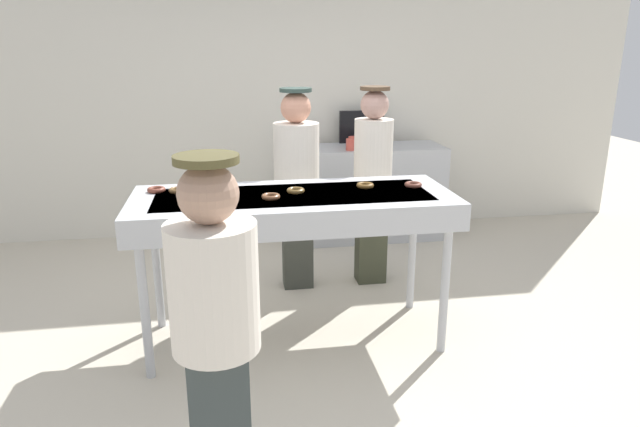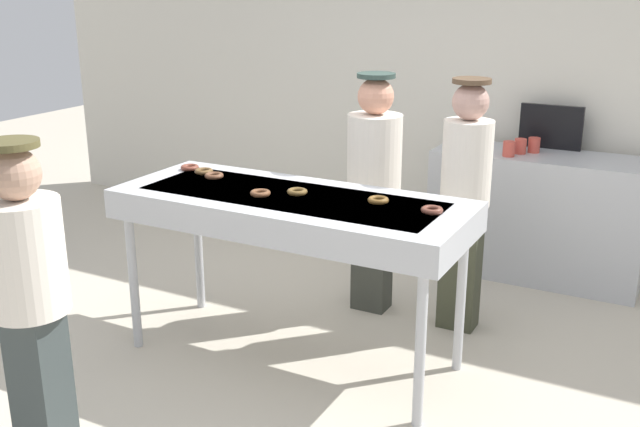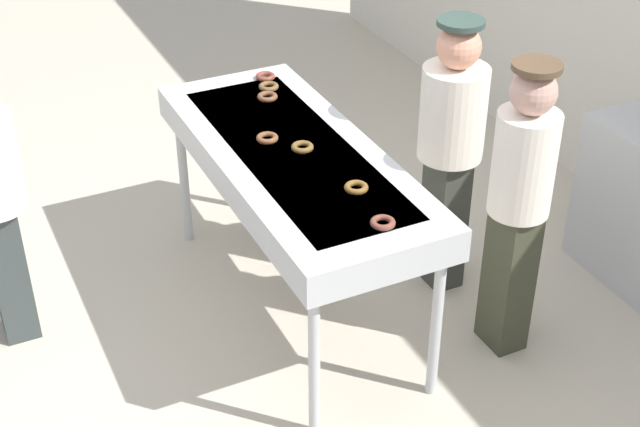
{
  "view_description": "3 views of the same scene",
  "coord_description": "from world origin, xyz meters",
  "px_view_note": "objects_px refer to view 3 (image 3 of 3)",
  "views": [
    {
      "loc": [
        0.37,
        -3.65,
        2.0
      ],
      "look_at": [
        0.18,
        -0.0,
        1.06
      ],
      "focal_mm": 42.91,
      "sensor_mm": 36.0,
      "label": 1
    },
    {
      "loc": [
        -1.92,
        -1.85,
        2.65
      ],
      "look_at": [
        0.14,
        0.1,
        1.0
      ],
      "focal_mm": 37.4,
      "sensor_mm": 36.0,
      "label": 2
    },
    {
      "loc": [
        2.53,
        -1.64,
        2.72
      ],
      "look_at": [
        0.21,
        0.09,
        1.03
      ],
      "focal_mm": 47.73,
      "sensor_mm": 36.0,
      "label": 3
    }
  ],
  "objects_px": {
    "strawberry_donut_0": "(419,283)",
    "worker_assistant": "(498,205)",
    "paper_cup_0": "(518,76)",
    "paper_cup_2": "(361,8)",
    "prep_counter": "(415,123)",
    "strawberry_donut_1": "(171,118)",
    "strawberry_donut_2": "(290,225)",
    "strawberry_donut_3": "(291,203)",
    "paper_cup_4": "(357,25)",
    "fryer_conveyor": "(272,215)",
    "strawberry_donut_5": "(242,149)",
    "menu_display": "(450,17)",
    "strawberry_donut_4": "(179,149)",
    "paper_cup_1": "(494,59)",
    "paper_cup_3": "(467,65)",
    "worker_baker": "(297,95)"
  },
  "relations": [
    {
      "from": "strawberry_donut_0",
      "to": "worker_assistant",
      "type": "xyz_separation_m",
      "value": [
        -0.37,
        0.81,
        -0.15
      ]
    },
    {
      "from": "paper_cup_0",
      "to": "paper_cup_2",
      "type": "bearing_deg",
      "value": 176.03
    },
    {
      "from": "strawberry_donut_0",
      "to": "prep_counter",
      "type": "distance_m",
      "value": 2.71
    },
    {
      "from": "strawberry_donut_1",
      "to": "strawberry_donut_2",
      "type": "bearing_deg",
      "value": -5.85
    },
    {
      "from": "strawberry_donut_3",
      "to": "paper_cup_4",
      "type": "xyz_separation_m",
      "value": [
        -1.72,
        1.73,
        -0.06
      ]
    },
    {
      "from": "strawberry_donut_0",
      "to": "paper_cup_2",
      "type": "xyz_separation_m",
      "value": [
        -2.71,
        1.95,
        -0.06
      ]
    },
    {
      "from": "fryer_conveyor",
      "to": "paper_cup_0",
      "type": "xyz_separation_m",
      "value": [
        -0.37,
        1.89,
        0.05
      ]
    },
    {
      "from": "strawberry_donut_5",
      "to": "paper_cup_0",
      "type": "height_order",
      "value": "strawberry_donut_5"
    },
    {
      "from": "strawberry_donut_1",
      "to": "menu_display",
      "type": "xyz_separation_m",
      "value": [
        -0.22,
        2.05,
        0.05
      ]
    },
    {
      "from": "strawberry_donut_2",
      "to": "strawberry_donut_5",
      "type": "xyz_separation_m",
      "value": [
        -0.67,
        0.21,
        0.0
      ]
    },
    {
      "from": "strawberry_donut_3",
      "to": "prep_counter",
      "type": "relative_size",
      "value": 0.08
    },
    {
      "from": "strawberry_donut_4",
      "to": "paper_cup_1",
      "type": "distance_m",
      "value": 2.09
    },
    {
      "from": "strawberry_donut_3",
      "to": "strawberry_donut_0",
      "type": "bearing_deg",
      "value": 2.71
    },
    {
      "from": "prep_counter",
      "to": "paper_cup_3",
      "type": "distance_m",
      "value": 0.7
    },
    {
      "from": "strawberry_donut_3",
      "to": "paper_cup_1",
      "type": "xyz_separation_m",
      "value": [
        -0.76,
        1.97,
        -0.06
      ]
    },
    {
      "from": "strawberry_donut_0",
      "to": "paper_cup_1",
      "type": "height_order",
      "value": "strawberry_donut_0"
    },
    {
      "from": "strawberry_donut_4",
      "to": "paper_cup_1",
      "type": "xyz_separation_m",
      "value": [
        -0.07,
        2.09,
        -0.06
      ]
    },
    {
      "from": "strawberry_donut_5",
      "to": "fryer_conveyor",
      "type": "bearing_deg",
      "value": -15.96
    },
    {
      "from": "worker_assistant",
      "to": "strawberry_donut_2",
      "type": "bearing_deg",
      "value": 61.8
    },
    {
      "from": "strawberry_donut_5",
      "to": "paper_cup_4",
      "type": "height_order",
      "value": "strawberry_donut_5"
    },
    {
      "from": "strawberry_donut_3",
      "to": "prep_counter",
      "type": "bearing_deg",
      "value": 124.04
    },
    {
      "from": "strawberry_donut_0",
      "to": "paper_cup_0",
      "type": "distance_m",
      "value": 2.21
    },
    {
      "from": "strawberry_donut_4",
      "to": "paper_cup_4",
      "type": "relative_size",
      "value": 1.19
    },
    {
      "from": "strawberry_donut_0",
      "to": "strawberry_donut_1",
      "type": "relative_size",
      "value": 1.0
    },
    {
      "from": "worker_baker",
      "to": "paper_cup_3",
      "type": "height_order",
      "value": "worker_baker"
    },
    {
      "from": "strawberry_donut_5",
      "to": "worker_baker",
      "type": "distance_m",
      "value": 0.95
    },
    {
      "from": "worker_baker",
      "to": "strawberry_donut_5",
      "type": "bearing_deg",
      "value": 139.75
    },
    {
      "from": "paper_cup_1",
      "to": "paper_cup_2",
      "type": "xyz_separation_m",
      "value": [
        -1.24,
        0.02,
        0.0
      ]
    },
    {
      "from": "worker_assistant",
      "to": "paper_cup_2",
      "type": "xyz_separation_m",
      "value": [
        -2.33,
        1.14,
        0.09
      ]
    },
    {
      "from": "fryer_conveyor",
      "to": "paper_cup_0",
      "type": "relative_size",
      "value": 23.45
    },
    {
      "from": "paper_cup_1",
      "to": "paper_cup_2",
      "type": "height_order",
      "value": "same"
    },
    {
      "from": "paper_cup_2",
      "to": "menu_display",
      "type": "relative_size",
      "value": 0.22
    },
    {
      "from": "strawberry_donut_4",
      "to": "paper_cup_4",
      "type": "xyz_separation_m",
      "value": [
        -1.03,
        1.85,
        -0.06
      ]
    },
    {
      "from": "strawberry_donut_2",
      "to": "paper_cup_0",
      "type": "height_order",
      "value": "strawberry_donut_2"
    },
    {
      "from": "worker_assistant",
      "to": "paper_cup_1",
      "type": "distance_m",
      "value": 1.57
    },
    {
      "from": "strawberry_donut_1",
      "to": "paper_cup_3",
      "type": "relative_size",
      "value": 1.19
    },
    {
      "from": "fryer_conveyor",
      "to": "worker_assistant",
      "type": "bearing_deg",
      "value": 61.37
    },
    {
      "from": "worker_baker",
      "to": "paper_cup_0",
      "type": "bearing_deg",
      "value": -111.26
    },
    {
      "from": "strawberry_donut_3",
      "to": "strawberry_donut_5",
      "type": "distance_m",
      "value": 0.54
    },
    {
      "from": "strawberry_donut_0",
      "to": "strawberry_donut_3",
      "type": "bearing_deg",
      "value": -177.29
    },
    {
      "from": "strawberry_donut_3",
      "to": "menu_display",
      "type": "bearing_deg",
      "value": 120.82
    },
    {
      "from": "strawberry_donut_4",
      "to": "menu_display",
      "type": "bearing_deg",
      "value": 104.01
    },
    {
      "from": "worker_baker",
      "to": "menu_display",
      "type": "height_order",
      "value": "worker_baker"
    },
    {
      "from": "strawberry_donut_1",
      "to": "paper_cup_4",
      "type": "bearing_deg",
      "value": 112.4
    },
    {
      "from": "paper_cup_1",
      "to": "menu_display",
      "type": "bearing_deg",
      "value": 167.97
    },
    {
      "from": "paper_cup_2",
      "to": "strawberry_donut_5",
      "type": "bearing_deg",
      "value": -51.96
    },
    {
      "from": "fryer_conveyor",
      "to": "strawberry_donut_1",
      "type": "relative_size",
      "value": 19.68
    },
    {
      "from": "paper_cup_1",
      "to": "strawberry_donut_2",
      "type": "bearing_deg",
      "value": -66.59
    },
    {
      "from": "strawberry_donut_2",
      "to": "paper_cup_3",
      "type": "height_order",
      "value": "strawberry_donut_2"
    },
    {
      "from": "strawberry_donut_3",
      "to": "paper_cup_1",
      "type": "relative_size",
      "value": 1.19
    }
  ]
}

